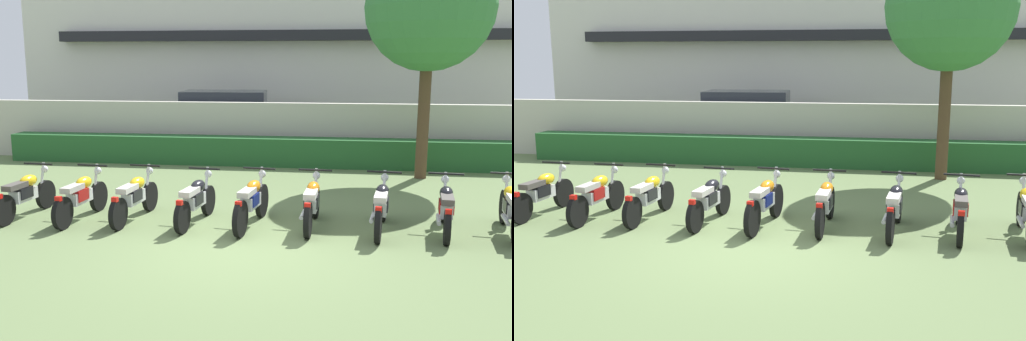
{
  "view_description": "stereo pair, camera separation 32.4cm",
  "coord_description": "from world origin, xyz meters",
  "views": [
    {
      "loc": [
        1.43,
        -8.45,
        2.88
      ],
      "look_at": [
        0.0,
        1.57,
        0.93
      ],
      "focal_mm": 40.3,
      "sensor_mm": 36.0,
      "label": 1
    },
    {
      "loc": [
        1.75,
        -8.4,
        2.88
      ],
      "look_at": [
        0.0,
        1.57,
        0.93
      ],
      "focal_mm": 40.3,
      "sensor_mm": 36.0,
      "label": 2
    }
  ],
  "objects": [
    {
      "name": "tree_near_inspector",
      "position": [
        3.5,
        5.96,
        4.09
      ],
      "size": [
        3.02,
        3.02,
        5.62
      ],
      "color": "#4C3823",
      "rests_on": "ground"
    },
    {
      "name": "ground",
      "position": [
        0.0,
        0.0,
        0.0
      ],
      "size": [
        60.0,
        60.0,
        0.0
      ],
      "primitive_type": "plane",
      "color": "#607547"
    },
    {
      "name": "motorcycle_in_row_4",
      "position": [
        -0.03,
        1.19,
        0.45
      ],
      "size": [
        0.6,
        1.92,
        0.97
      ],
      "rotation": [
        0.0,
        0.0,
        1.43
      ],
      "color": "black",
      "rests_on": "ground"
    },
    {
      "name": "building",
      "position": [
        0.0,
        15.29,
        3.54
      ],
      "size": [
        20.78,
        6.5,
        7.08
      ],
      "color": "silver",
      "rests_on": "ground"
    },
    {
      "name": "hedge_row",
      "position": [
        0.0,
        7.17,
        0.39
      ],
      "size": [
        15.79,
        0.7,
        0.78
      ],
      "primitive_type": "cube",
      "color": "#235628",
      "rests_on": "ground"
    },
    {
      "name": "motorcycle_in_row_2",
      "position": [
        -2.2,
        1.3,
        0.44
      ],
      "size": [
        0.6,
        1.9,
        0.94
      ],
      "rotation": [
        0.0,
        0.0,
        1.48
      ],
      "color": "black",
      "rests_on": "ground"
    },
    {
      "name": "motorcycle_in_row_8",
      "position": [
        4.33,
        1.33,
        0.45
      ],
      "size": [
        0.6,
        1.94,
        0.96
      ],
      "rotation": [
        0.0,
        0.0,
        1.45
      ],
      "color": "black",
      "rests_on": "ground"
    },
    {
      "name": "motorcycle_in_row_6",
      "position": [
        2.2,
        1.19,
        0.45
      ],
      "size": [
        0.6,
        1.93,
        0.96
      ],
      "rotation": [
        0.0,
        0.0,
        1.44
      ],
      "color": "black",
      "rests_on": "ground"
    },
    {
      "name": "motorcycle_in_row_5",
      "position": [
        1.03,
        1.27,
        0.44
      ],
      "size": [
        0.6,
        1.85,
        0.95
      ],
      "rotation": [
        0.0,
        0.0,
        1.51
      ],
      "color": "black",
      "rests_on": "ground"
    },
    {
      "name": "motorcycle_in_row_3",
      "position": [
        -1.04,
        1.21,
        0.44
      ],
      "size": [
        0.6,
        1.82,
        0.94
      ],
      "rotation": [
        0.0,
        0.0,
        1.44
      ],
      "color": "black",
      "rests_on": "ground"
    },
    {
      "name": "motorcycle_in_row_0",
      "position": [
        -4.29,
        1.22,
        0.44
      ],
      "size": [
        0.6,
        1.84,
        0.94
      ],
      "rotation": [
        0.0,
        0.0,
        1.48
      ],
      "color": "black",
      "rests_on": "ground"
    },
    {
      "name": "motorcycle_in_row_1",
      "position": [
        -3.17,
        1.18,
        0.44
      ],
      "size": [
        0.6,
        1.87,
        0.95
      ],
      "rotation": [
        0.0,
        0.0,
        1.49
      ],
      "color": "black",
      "rests_on": "ground"
    },
    {
      "name": "motorcycle_in_row_7",
      "position": [
        3.27,
        1.26,
        0.44
      ],
      "size": [
        0.6,
        1.91,
        0.94
      ],
      "rotation": [
        0.0,
        0.0,
        1.44
      ],
      "color": "black",
      "rests_on": "ground"
    },
    {
      "name": "compound_wall",
      "position": [
        0.0,
        7.87,
        0.84
      ],
      "size": [
        19.74,
        0.3,
        1.69
      ],
      "primitive_type": "cube",
      "color": "#BCB7A8",
      "rests_on": "ground"
    },
    {
      "name": "parked_car",
      "position": [
        -2.11,
        10.08,
        0.94
      ],
      "size": [
        4.6,
        2.3,
        1.89
      ],
      "rotation": [
        0.0,
        0.0,
        0.06
      ],
      "color": "silver",
      "rests_on": "ground"
    }
  ]
}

